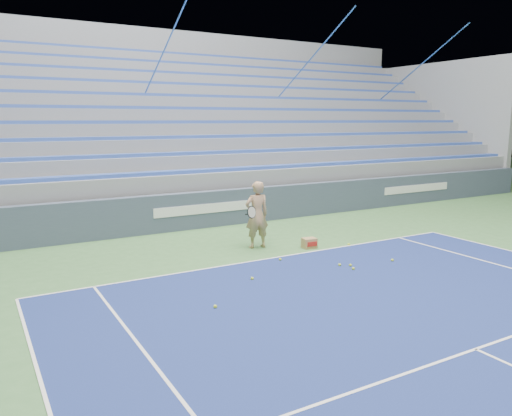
{
  "coord_description": "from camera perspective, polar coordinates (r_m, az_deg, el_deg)",
  "views": [
    {
      "loc": [
        -6.02,
        2.22,
        3.23
      ],
      "look_at": [
        -0.16,
        12.38,
        1.15
      ],
      "focal_mm": 35.0,
      "sensor_mm": 36.0,
      "label": 1
    }
  ],
  "objects": [
    {
      "name": "tennis_ball_5",
      "position": [
        11.65,
        2.78,
        -5.89
      ],
      "size": [
        0.07,
        0.07,
        0.07
      ],
      "primitive_type": "sphere",
      "color": "#C3DB2C",
      "rests_on": "ground"
    },
    {
      "name": "tennis_ball_7",
      "position": [
        11.99,
        15.32,
        -5.77
      ],
      "size": [
        0.07,
        0.07,
        0.07
      ],
      "primitive_type": "sphere",
      "color": "#C3DB2C",
      "rests_on": "ground"
    },
    {
      "name": "bleachers",
      "position": [
        20.32,
        -12.8,
        7.34
      ],
      "size": [
        31.0,
        9.15,
        7.3
      ],
      "color": "gray",
      "rests_on": "ground"
    },
    {
      "name": "tennis_ball_6",
      "position": [
        11.38,
        10.74,
        -6.44
      ],
      "size": [
        0.07,
        0.07,
        0.07
      ],
      "primitive_type": "sphere",
      "color": "#C3DB2C",
      "rests_on": "ground"
    },
    {
      "name": "ball_box",
      "position": [
        12.82,
        6.11,
        -4.0
      ],
      "size": [
        0.37,
        0.3,
        0.26
      ],
      "color": "#9E7B4C",
      "rests_on": "ground"
    },
    {
      "name": "tennis_ball_4",
      "position": [
        13.22,
        10.55,
        -4.11
      ],
      "size": [
        0.07,
        0.07,
        0.07
      ],
      "primitive_type": "sphere",
      "color": "#C3DB2C",
      "rests_on": "ground"
    },
    {
      "name": "tennis_ball_3",
      "position": [
        11.13,
        11.05,
        -6.83
      ],
      "size": [
        0.07,
        0.07,
        0.07
      ],
      "primitive_type": "sphere",
      "color": "#C3DB2C",
      "rests_on": "ground"
    },
    {
      "name": "sponsor_barrier",
      "position": [
        15.18,
        -6.07,
        -0.18
      ],
      "size": [
        30.0,
        0.32,
        1.1
      ],
      "color": "#3B475B",
      "rests_on": "ground"
    },
    {
      "name": "tennis_ball_2",
      "position": [
        8.84,
        -4.68,
        -11.17
      ],
      "size": [
        0.07,
        0.07,
        0.07
      ],
      "primitive_type": "sphere",
      "color": "#C3DB2C",
      "rests_on": "ground"
    },
    {
      "name": "tennis_ball_1",
      "position": [
        10.28,
        -0.44,
        -8.06
      ],
      "size": [
        0.07,
        0.07,
        0.07
      ],
      "primitive_type": "sphere",
      "color": "#C3DB2C",
      "rests_on": "ground"
    },
    {
      "name": "tennis_ball_0",
      "position": [
        11.36,
        9.54,
        -6.43
      ],
      "size": [
        0.07,
        0.07,
        0.07
      ],
      "primitive_type": "sphere",
      "color": "#C3DB2C",
      "rests_on": "ground"
    },
    {
      "name": "tennis_player",
      "position": [
        12.62,
        0.09,
        -0.77
      ],
      "size": [
        0.94,
        0.86,
        1.72
      ],
      "color": "tan",
      "rests_on": "ground"
    }
  ]
}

